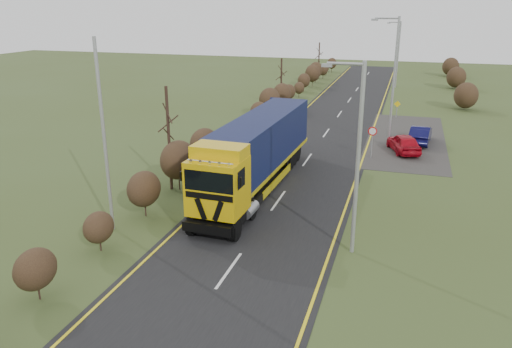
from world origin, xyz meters
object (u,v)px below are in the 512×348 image
object	(u,v)px
car_blue_sedan	(420,135)
streetlight_near	(356,153)
car_red_hatchback	(404,143)
lorry	(256,150)
speed_sign	(372,136)

from	to	relation	value
car_blue_sedan	streetlight_near	size ratio (longest dim) A/B	0.50
car_red_hatchback	streetlight_near	xyz separation A→B (m)	(-1.84, -16.83, 3.84)
lorry	car_blue_sedan	xyz separation A→B (m)	(9.27, 13.48, -1.70)
car_red_hatchback	car_blue_sedan	distance (m)	3.24
car_blue_sedan	speed_sign	size ratio (longest dim) A/B	1.83
speed_sign	streetlight_near	bearing A→B (deg)	-88.81
streetlight_near	car_blue_sedan	bearing A→B (deg)	81.32
car_red_hatchback	car_blue_sedan	bearing A→B (deg)	-130.45
lorry	car_red_hatchback	xyz separation A→B (m)	(8.09, 10.47, -1.70)
car_blue_sedan	streetlight_near	bearing A→B (deg)	86.96
streetlight_near	speed_sign	bearing A→B (deg)	91.19
streetlight_near	speed_sign	world-z (taller)	streetlight_near
speed_sign	lorry	bearing A→B (deg)	-125.74
car_red_hatchback	speed_sign	distance (m)	3.21
car_red_hatchback	car_blue_sedan	size ratio (longest dim) A/B	0.97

